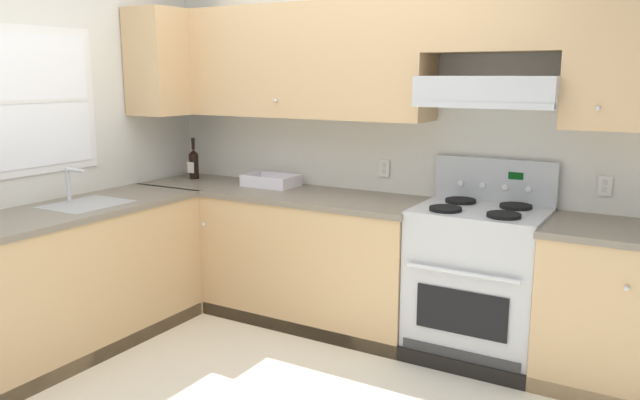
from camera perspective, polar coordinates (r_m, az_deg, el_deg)
wall_back at (r=4.24m, az=8.16°, el=7.99°), size 4.68×0.57×2.55m
wall_left at (r=4.46m, az=-23.59°, el=5.57°), size 0.47×4.00×2.55m
counter_back_run at (r=4.30m, az=2.22°, el=-5.79°), size 3.60×0.65×0.91m
counter_left_run at (r=4.22m, az=-22.32°, el=-6.89°), size 0.63×1.91×1.13m
stove at (r=3.98m, az=14.01°, el=-7.15°), size 0.76×0.62×1.20m
wine_bottle at (r=5.04m, az=-11.32°, el=3.30°), size 0.07×0.08×0.32m
bowl at (r=4.64m, az=-4.45°, el=1.60°), size 0.38×0.25×0.08m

